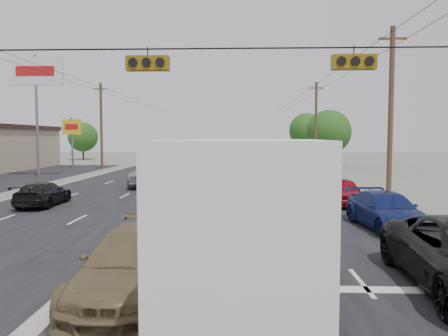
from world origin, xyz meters
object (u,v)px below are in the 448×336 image
at_px(pole_sign_billboard, 36,79).
at_px(box_truck, 252,229).
at_px(tree_left_far, 83,137).
at_px(queue_car_d, 386,211).
at_px(queue_car_c, 235,185).
at_px(queue_car_e, 342,192).
at_px(tan_sedan, 135,265).
at_px(utility_pole_right_b, 391,112).
at_px(queue_car_b, 278,203).
at_px(red_sedan, 215,224).
at_px(tree_right_far, 307,130).
at_px(utility_pole_left_c, 101,125).
at_px(queue_car_a, 225,195).
at_px(pole_sign_far, 72,131).
at_px(tree_right_mid, 329,132).
at_px(oncoming_far, 149,176).
at_px(utility_pole_right_c, 316,125).
at_px(oncoming_near, 43,194).

relative_size(pole_sign_billboard, box_truck, 1.51).
relative_size(tree_left_far, queue_car_d, 1.24).
relative_size(queue_car_c, queue_car_e, 1.31).
distance_m(tree_left_far, tan_sedan, 65.54).
distance_m(utility_pole_right_b, tree_left_far, 56.72).
height_order(queue_car_b, queue_car_e, queue_car_b).
distance_m(queue_car_b, queue_car_d, 4.59).
bearing_deg(red_sedan, tree_right_far, 77.53).
height_order(utility_pole_left_c, queue_car_a, utility_pole_left_c).
bearing_deg(red_sedan, utility_pole_right_b, 47.60).
distance_m(pole_sign_far, queue_car_c, 31.49).
distance_m(utility_pole_left_c, red_sedan, 39.38).
height_order(red_sedan, queue_car_d, queue_car_d).
bearing_deg(tree_right_mid, queue_car_a, -109.38).
bearing_deg(queue_car_b, box_truck, -97.86).
relative_size(utility_pole_right_b, tree_left_far, 1.63).
relative_size(red_sedan, oncoming_far, 0.74).
distance_m(pole_sign_far, tree_right_far, 43.87).
distance_m(box_truck, queue_car_d, 10.56).
height_order(box_truck, queue_car_a, box_truck).
height_order(box_truck, red_sedan, box_truck).
height_order(tree_left_far, queue_car_e, tree_left_far).
xyz_separation_m(queue_car_a, queue_car_b, (2.47, -2.24, -0.04)).
bearing_deg(queue_car_a, tree_right_mid, 72.15).
xyz_separation_m(utility_pole_right_b, queue_car_c, (-9.00, 0.54, -4.33)).
distance_m(pole_sign_billboard, oncoming_far, 15.65).
xyz_separation_m(tree_right_mid, queue_car_d, (-5.40, -38.37, -3.62)).
bearing_deg(queue_car_e, tree_right_far, 77.09).
xyz_separation_m(tan_sedan, queue_car_d, (8.20, 7.78, -0.04)).
distance_m(pole_sign_far, queue_car_b, 38.18).
bearing_deg(pole_sign_far, queue_car_e, -47.01).
relative_size(utility_pole_right_c, tree_left_far, 1.63).
xyz_separation_m(tree_right_far, queue_car_e, (-6.71, -57.13, -4.23)).
distance_m(red_sedan, queue_car_e, 10.89).
bearing_deg(box_truck, utility_pole_right_c, 84.02).
height_order(tree_right_far, box_truck, tree_right_far).
height_order(pole_sign_billboard, oncoming_near, pole_sign_billboard).
height_order(tree_left_far, queue_car_b, tree_left_far).
height_order(tree_left_far, tree_right_far, tree_right_far).
bearing_deg(tan_sedan, pole_sign_billboard, 119.51).
relative_size(pole_sign_far, queue_car_d, 1.21).
relative_size(tree_right_far, oncoming_near, 1.86).
height_order(tree_left_far, queue_car_c, tree_left_far).
xyz_separation_m(utility_pole_left_c, queue_car_a, (15.50, -29.12, -4.34)).
bearing_deg(oncoming_far, pole_sign_far, -60.98).
bearing_deg(utility_pole_right_b, oncoming_far, 158.17).
height_order(tree_left_far, tan_sedan, tree_left_far).
distance_m(pole_sign_far, oncoming_near, 29.84).
distance_m(box_truck, tan_sedan, 3.04).
relative_size(pole_sign_far, box_truck, 0.82).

